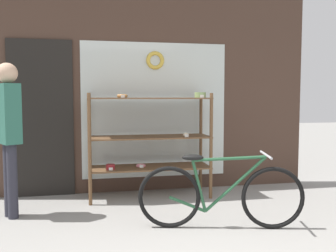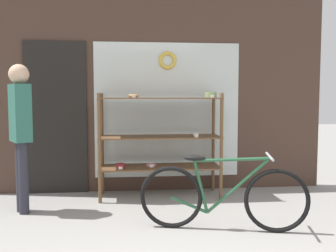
% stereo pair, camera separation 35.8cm
% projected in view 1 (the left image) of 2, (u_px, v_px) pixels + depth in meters
% --- Properties ---
extents(storefront_facade, '(4.93, 0.13, 3.42)m').
position_uv_depth(storefront_facade, '(138.00, 74.00, 5.26)').
color(storefront_facade, '#473328').
rests_on(storefront_facade, ground_plane).
extents(display_case, '(1.60, 0.52, 1.40)m').
position_uv_depth(display_case, '(150.00, 135.00, 4.96)').
color(display_case, brown).
rests_on(display_case, ground_plane).
extents(bicycle, '(1.66, 0.54, 0.77)m').
position_uv_depth(bicycle, '(220.00, 195.00, 3.80)').
color(bicycle, black).
rests_on(bicycle, ground_plane).
extents(pedestrian, '(0.32, 0.37, 1.71)m').
position_uv_depth(pedestrian, '(9.00, 127.00, 4.10)').
color(pedestrian, '#282833').
rests_on(pedestrian, ground_plane).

